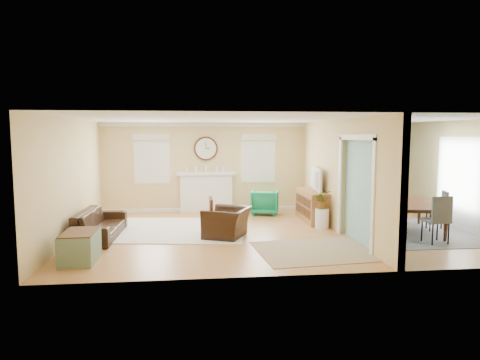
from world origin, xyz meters
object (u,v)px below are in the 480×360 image
at_px(sofa, 100,224).
at_px(green_chair, 265,202).
at_px(eames_chair, 227,223).
at_px(credenza, 313,206).
at_px(dining_table, 413,217).

distance_m(sofa, green_chair, 4.69).
distance_m(eames_chair, green_chair, 2.90).
relative_size(credenza, dining_table, 0.82).
bearing_deg(eames_chair, credenza, 147.14).
distance_m(eames_chair, dining_table, 4.34).
bearing_deg(dining_table, credenza, 64.58).
relative_size(sofa, green_chair, 2.74).
bearing_deg(dining_table, eames_chair, 102.40).
xyz_separation_m(green_chair, credenza, (1.09, -1.07, 0.05)).
height_order(sofa, dining_table, dining_table).
height_order(eames_chair, green_chair, green_chair).
xyz_separation_m(sofa, green_chair, (4.07, 2.34, 0.04)).
xyz_separation_m(sofa, eames_chair, (2.78, -0.26, 0.02)).
xyz_separation_m(eames_chair, green_chair, (1.29, 2.60, 0.02)).
distance_m(sofa, eames_chair, 2.79).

